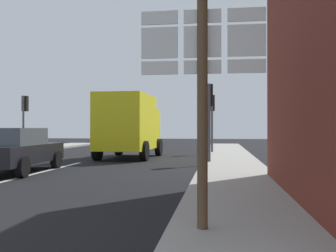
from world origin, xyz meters
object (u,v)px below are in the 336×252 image
Objects in this scene: route_sign_post at (202,87)px; traffic_light_near_right at (209,105)px; sedan_far at (15,150)px; traffic_light_far_left at (25,111)px; traffic_light_far_right at (212,110)px; delivery_truck at (129,124)px.

traffic_light_near_right reaches higher than route_sign_post.
sedan_far is 9.48m from route_sign_post.
route_sign_post is 19.62m from traffic_light_far_left.
traffic_light_far_left is at bearing 124.39° from route_sign_post.
traffic_light_far_left is at bearing 116.23° from sedan_far.
traffic_light_near_right is at bearing -90.00° from traffic_light_far_right.
route_sign_post is at bearing -72.76° from delivery_truck.
traffic_light_far_left reaches higher than traffic_light_far_right.
traffic_light_far_left is 12.33m from traffic_light_near_right.
traffic_light_far_left reaches higher than traffic_light_near_right.
traffic_light_far_right reaches higher than route_sign_post.
route_sign_post is (4.14, -13.33, 0.35)m from delivery_truck.
delivery_truck is 1.58× the size of route_sign_post.
sedan_far is 1.28× the size of traffic_light_far_right.
traffic_light_near_right is at bearing 29.80° from sedan_far.
delivery_truck is 1.51× the size of traffic_light_far_left.
traffic_light_near_right is at bearing -27.86° from traffic_light_far_left.
traffic_light_near_right is (6.29, 3.60, 1.63)m from sedan_far.
traffic_light_near_right is at bearing 90.98° from route_sign_post.
traffic_light_far_left is (-4.61, 9.36, 1.73)m from sedan_far.
traffic_light_far_right is at bearing 57.66° from sedan_far.
sedan_far is 6.97m from delivery_truck.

